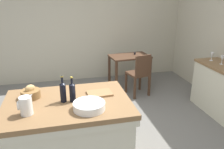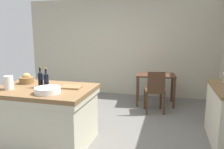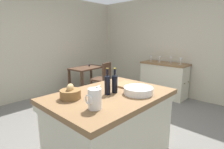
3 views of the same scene
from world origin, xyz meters
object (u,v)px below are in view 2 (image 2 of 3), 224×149
Objects in this scene: island_table at (45,113)px; writing_desk at (156,79)px; bread_basket at (27,80)px; pitcher at (9,82)px; wooden_chair at (155,90)px; wine_bottle_dark at (46,80)px; wash_bowl at (48,90)px; wine_bottle_amber at (40,79)px; cutting_board at (71,87)px.

island_table reaches higher than writing_desk.
bread_basket is at bearing 154.13° from island_table.
writing_desk is at bearing 52.59° from pitcher.
pitcher is (-1.99, -1.96, 0.48)m from wooden_chair.
island_table is 0.53m from wine_bottle_dark.
wine_bottle_dark is (0.07, -0.01, 0.53)m from island_table.
wash_bowl is 1.10× the size of wine_bottle_amber.
wine_bottle_amber reaches higher than bread_basket.
writing_desk is 2.52m from cutting_board.
island_table is 0.67m from bread_basket.
writing_desk is 3.91× the size of pitcher.
wine_bottle_dark is at bearing -8.61° from island_table.
writing_desk is 3.25m from pitcher.
pitcher is at bearing -159.19° from cutting_board.
pitcher reaches higher than wash_bowl.
writing_desk is 2.92m from bread_basket.
island_table is 4.19× the size of wash_bowl.
island_table is at bearing -131.57° from wooden_chair.
wine_bottle_dark reaches higher than bread_basket.
island_table is 4.81× the size of wine_bottle_dark.
bread_basket is (-1.95, -2.15, 0.33)m from writing_desk.
wine_bottle_dark is 0.11m from wine_bottle_amber.
pitcher is 1.05× the size of bread_basket.
wine_bottle_amber is (-0.04, 0.01, 0.54)m from island_table.
wooden_chair is at bearing 37.96° from bread_basket.
island_table is 0.60m from cutting_board.
wash_bowl is 0.41m from cutting_board.
writing_desk is 1.03× the size of wooden_chair.
island_table is 6.13× the size of pitcher.
island_table is 0.56m from wash_bowl.
wine_bottle_amber is at bearing -123.73° from writing_desk.
writing_desk is 2.85m from wine_bottle_amber.
bread_basket reaches higher than wash_bowl.
wine_bottle_dark is at bearing -23.74° from bread_basket.
cutting_board is at bearing -124.94° from wooden_chair.
wash_bowl reaches higher than island_table.
bread_basket is (-0.66, 0.46, 0.02)m from wash_bowl.
wooden_chair is 2.84× the size of wine_bottle_amber.
pitcher reaches higher than cutting_board.
wine_bottle_dark reaches higher than island_table.
wine_bottle_amber is at bearing 169.99° from island_table.
pitcher is at bearing -151.37° from wine_bottle_amber.
island_table is at bearing 171.39° from wine_bottle_dark.
bread_basket is (-1.99, -1.55, 0.44)m from wooden_chair.
wash_bowl reaches higher than writing_desk.
pitcher is (-1.96, -2.56, 0.37)m from writing_desk.
island_table is 1.62× the size of wooden_chair.
wash_bowl is at bearing -43.74° from wine_bottle_amber.
bread_basket is 0.44m from wine_bottle_amber.
wash_bowl is at bearing -123.54° from wooden_chair.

